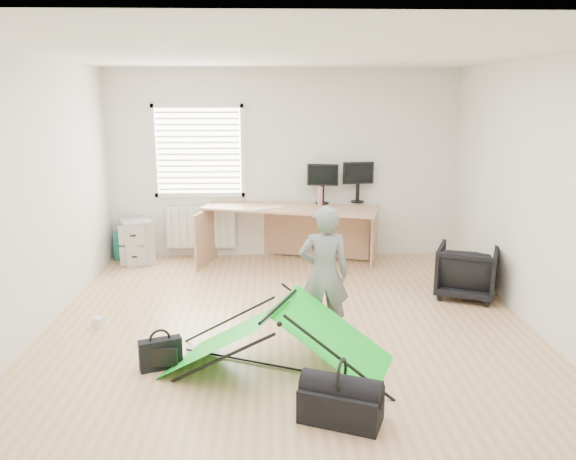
{
  "coord_description": "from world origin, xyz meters",
  "views": [
    {
      "loc": [
        -0.17,
        -5.32,
        2.35
      ],
      "look_at": [
        0.0,
        0.4,
        0.95
      ],
      "focal_mm": 35.0,
      "sensor_mm": 36.0,
      "label": 1
    }
  ],
  "objects_px": {
    "laptop_bag": "(161,354)",
    "duffel_bag": "(341,405)",
    "kite": "(279,337)",
    "desk": "(290,235)",
    "person": "(324,274)",
    "storage_crate": "(461,277)",
    "monitor_left": "(322,189)",
    "filing_cabinet": "(137,241)",
    "thermos": "(320,196)",
    "monitor_right": "(358,188)",
    "office_chair": "(467,271)"
  },
  "relations": [
    {
      "from": "laptop_bag",
      "to": "duffel_bag",
      "type": "xyz_separation_m",
      "value": [
        1.47,
        -0.86,
        -0.01
      ]
    },
    {
      "from": "kite",
      "to": "laptop_bag",
      "type": "bearing_deg",
      "value": -158.71
    },
    {
      "from": "desk",
      "to": "person",
      "type": "xyz_separation_m",
      "value": [
        0.23,
        -2.52,
        0.26
      ]
    },
    {
      "from": "storage_crate",
      "to": "laptop_bag",
      "type": "relative_size",
      "value": 1.36
    },
    {
      "from": "monitor_left",
      "to": "duffel_bag",
      "type": "xyz_separation_m",
      "value": [
        -0.23,
        -4.15,
        -0.9
      ]
    },
    {
      "from": "kite",
      "to": "duffel_bag",
      "type": "distance_m",
      "value": 0.95
    },
    {
      "from": "filing_cabinet",
      "to": "thermos",
      "type": "xyz_separation_m",
      "value": [
        2.6,
        0.0,
        0.63
      ]
    },
    {
      "from": "filing_cabinet",
      "to": "monitor_right",
      "type": "bearing_deg",
      "value": -20.3
    },
    {
      "from": "monitor_left",
      "to": "kite",
      "type": "bearing_deg",
      "value": -92.45
    },
    {
      "from": "filing_cabinet",
      "to": "storage_crate",
      "type": "xyz_separation_m",
      "value": [
        4.25,
        -1.23,
        -0.17
      ]
    },
    {
      "from": "kite",
      "to": "filing_cabinet",
      "type": "bearing_deg",
      "value": 144.02
    },
    {
      "from": "thermos",
      "to": "laptop_bag",
      "type": "bearing_deg",
      "value": -117.23
    },
    {
      "from": "desk",
      "to": "laptop_bag",
      "type": "xyz_separation_m",
      "value": [
        -1.24,
        -3.09,
        -0.27
      ]
    },
    {
      "from": "monitor_left",
      "to": "thermos",
      "type": "distance_m",
      "value": 0.11
    },
    {
      "from": "filing_cabinet",
      "to": "storage_crate",
      "type": "bearing_deg",
      "value": -39.42
    },
    {
      "from": "office_chair",
      "to": "kite",
      "type": "bearing_deg",
      "value": 61.44
    },
    {
      "from": "thermos",
      "to": "laptop_bag",
      "type": "relative_size",
      "value": 0.7
    },
    {
      "from": "office_chair",
      "to": "filing_cabinet",
      "type": "bearing_deg",
      "value": 3.81
    },
    {
      "from": "monitor_right",
      "to": "person",
      "type": "height_order",
      "value": "person"
    },
    {
      "from": "desk",
      "to": "duffel_bag",
      "type": "relative_size",
      "value": 4.06
    },
    {
      "from": "monitor_right",
      "to": "office_chair",
      "type": "distance_m",
      "value": 2.12
    },
    {
      "from": "monitor_left",
      "to": "laptop_bag",
      "type": "distance_m",
      "value": 3.82
    },
    {
      "from": "monitor_left",
      "to": "thermos",
      "type": "xyz_separation_m",
      "value": [
        -0.04,
        -0.07,
        -0.08
      ]
    },
    {
      "from": "filing_cabinet",
      "to": "laptop_bag",
      "type": "distance_m",
      "value": 3.37
    },
    {
      "from": "desk",
      "to": "laptop_bag",
      "type": "bearing_deg",
      "value": -95.97
    },
    {
      "from": "monitor_right",
      "to": "duffel_bag",
      "type": "height_order",
      "value": "monitor_right"
    },
    {
      "from": "desk",
      "to": "duffel_bag",
      "type": "bearing_deg",
      "value": -70.71
    },
    {
      "from": "office_chair",
      "to": "laptop_bag",
      "type": "bearing_deg",
      "value": 51.23
    },
    {
      "from": "duffel_bag",
      "to": "office_chair",
      "type": "bearing_deg",
      "value": 76.71
    },
    {
      "from": "monitor_right",
      "to": "kite",
      "type": "distance_m",
      "value": 3.7
    },
    {
      "from": "kite",
      "to": "office_chair",
      "type": "bearing_deg",
      "value": 60.57
    },
    {
      "from": "laptop_bag",
      "to": "duffel_bag",
      "type": "distance_m",
      "value": 1.7
    },
    {
      "from": "filing_cabinet",
      "to": "office_chair",
      "type": "bearing_deg",
      "value": -43.21
    },
    {
      "from": "person",
      "to": "monitor_left",
      "type": "bearing_deg",
      "value": -94.99
    },
    {
      "from": "desk",
      "to": "kite",
      "type": "distance_m",
      "value": 3.12
    },
    {
      "from": "filing_cabinet",
      "to": "laptop_bag",
      "type": "relative_size",
      "value": 1.7
    },
    {
      "from": "kite",
      "to": "desk",
      "type": "bearing_deg",
      "value": 109.0
    },
    {
      "from": "person",
      "to": "kite",
      "type": "distance_m",
      "value": 0.83
    },
    {
      "from": "office_chair",
      "to": "laptop_bag",
      "type": "distance_m",
      "value": 3.69
    },
    {
      "from": "duffel_bag",
      "to": "monitor_right",
      "type": "bearing_deg",
      "value": 101.85
    },
    {
      "from": "storage_crate",
      "to": "duffel_bag",
      "type": "bearing_deg",
      "value": -122.82
    },
    {
      "from": "monitor_right",
      "to": "person",
      "type": "xyz_separation_m",
      "value": [
        -0.74,
        -2.83,
        -0.37
      ]
    },
    {
      "from": "monitor_left",
      "to": "storage_crate",
      "type": "height_order",
      "value": "monitor_left"
    },
    {
      "from": "laptop_bag",
      "to": "storage_crate",
      "type": "bearing_deg",
      "value": 9.77
    },
    {
      "from": "monitor_left",
      "to": "monitor_right",
      "type": "distance_m",
      "value": 0.52
    },
    {
      "from": "monitor_right",
      "to": "storage_crate",
      "type": "distance_m",
      "value": 1.99
    },
    {
      "from": "kite",
      "to": "person",
      "type": "bearing_deg",
      "value": 76.04
    },
    {
      "from": "thermos",
      "to": "person",
      "type": "distance_m",
      "value": 2.69
    },
    {
      "from": "duffel_bag",
      "to": "monitor_left",
      "type": "bearing_deg",
      "value": 108.62
    },
    {
      "from": "monitor_right",
      "to": "laptop_bag",
      "type": "height_order",
      "value": "monitor_right"
    }
  ]
}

